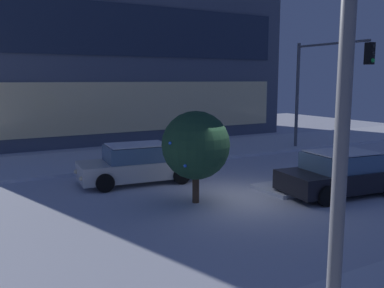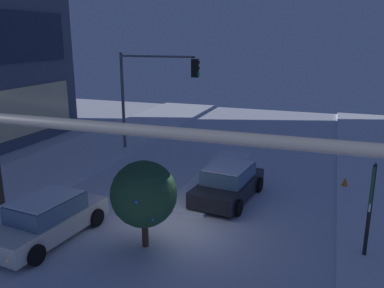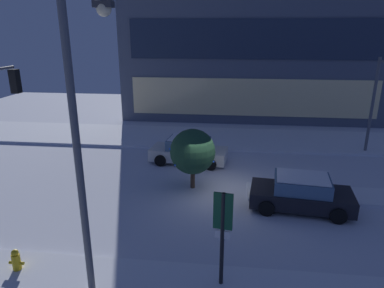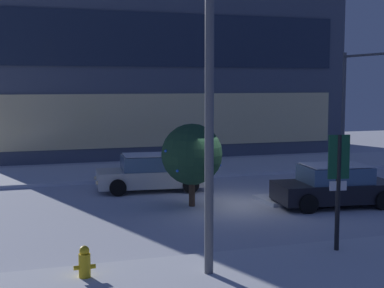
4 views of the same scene
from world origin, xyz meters
The scene contains 7 objects.
ground centered at (0.00, 0.00, 0.00)m, with size 52.00×52.00×0.00m, color silver.
curb_strip_far centered at (0.00, 8.43, 0.07)m, with size 52.00×5.20×0.14m, color silver.
median_strip centered at (5.97, -0.09, 0.07)m, with size 9.00×1.80×0.14m, color silver.
car_near centered at (3.67, -1.39, 0.71)m, with size 4.49×2.51×1.49m.
car_far centered at (-1.79, 3.58, 0.71)m, with size 4.61×2.36×1.49m.
traffic_light_corner_far_right centered at (9.13, 4.62, 4.16)m, with size 0.32×4.98×5.89m.
decorated_tree_median centered at (-1.17, 0.19, 1.86)m, with size 2.18×2.17×2.95m.
Camera 1 is at (-7.73, -11.17, 3.93)m, focal length 39.42 mm.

